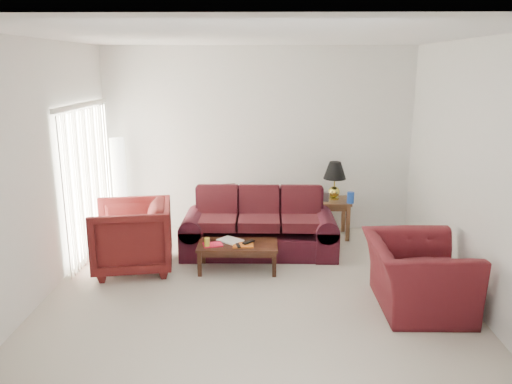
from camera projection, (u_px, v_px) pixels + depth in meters
floor at (255, 292)px, 6.10m from camera, size 5.00×5.00×0.00m
blinds at (88, 181)px, 7.13m from camera, size 0.10×2.00×2.16m
sofa at (259, 223)px, 7.27m from camera, size 2.28×1.08×0.92m
throw_pillow at (223, 196)px, 7.82m from camera, size 0.42×0.28×0.40m
end_table at (331, 218)px, 8.04m from camera, size 0.56×0.56×0.61m
table_lamp at (335, 181)px, 7.93m from camera, size 0.46×0.46×0.61m
clock at (324, 197)px, 7.84m from camera, size 0.16×0.09×0.15m
blue_canister at (351, 198)px, 7.75m from camera, size 0.12×0.12×0.18m
picture_frame at (324, 192)px, 8.15m from camera, size 0.13×0.16×0.05m
floor_lamp at (120, 186)px, 8.03m from camera, size 0.27×0.27×1.60m
armchair_left at (132, 236)px, 6.68m from camera, size 1.18×1.16×0.93m
armchair_right at (417, 275)px, 5.63m from camera, size 1.07×1.22×0.79m
coffee_table at (238, 257)px, 6.73m from camera, size 1.18×0.83×0.37m
magazine_red at (213, 245)px, 6.62m from camera, size 0.29×0.25×0.01m
magazine_white at (230, 240)px, 6.78m from camera, size 0.39×0.37×0.02m
magazine_orange at (243, 245)px, 6.61m from camera, size 0.28×0.21×0.02m
remote_a at (238, 245)px, 6.54m from camera, size 0.08×0.16×0.02m
remote_b at (248, 242)px, 6.66m from camera, size 0.17×0.18×0.02m
yellow_glass at (207, 242)px, 6.55m from camera, size 0.09×0.09×0.12m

